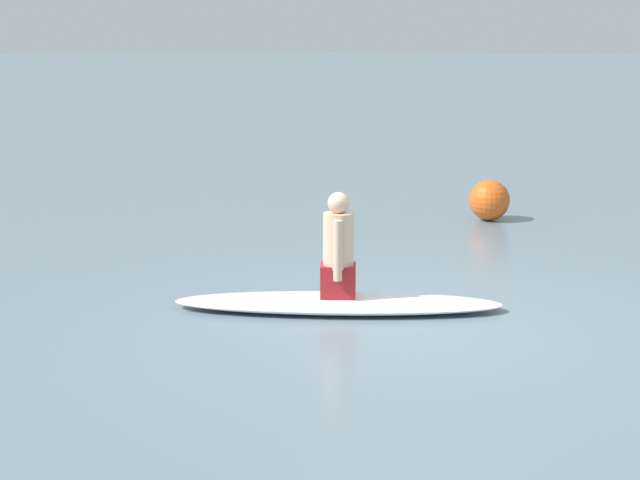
{
  "coord_description": "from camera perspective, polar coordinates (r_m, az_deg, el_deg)",
  "views": [
    {
      "loc": [
        -4.35,
        7.11,
        2.53
      ],
      "look_at": [
        1.18,
        -0.06,
        0.66
      ],
      "focal_mm": 53.82,
      "sensor_mm": 36.0,
      "label": 1
    }
  ],
  "objects": [
    {
      "name": "ground_plane",
      "position": [
        8.71,
        5.98,
        -5.27
      ],
      "size": [
        400.0,
        400.0,
        0.0
      ],
      "primitive_type": "plane",
      "color": "slate"
    },
    {
      "name": "surfboard",
      "position": [
        9.24,
        1.08,
        -3.77
      ],
      "size": [
        3.01,
        2.42,
        0.14
      ],
      "primitive_type": "ellipsoid",
      "rotation": [
        0.0,
        0.0,
        0.61
      ],
      "color": "white",
      "rests_on": "ground"
    },
    {
      "name": "person_paddler",
      "position": [
        9.12,
        1.09,
        -0.58
      ],
      "size": [
        0.43,
        0.41,
        1.01
      ],
      "rotation": [
        0.0,
        0.0,
        0.61
      ],
      "color": "#A51E23",
      "rests_on": "surfboard"
    },
    {
      "name": "buoy_marker",
      "position": [
        14.06,
        10.04,
        2.34
      ],
      "size": [
        0.59,
        0.59,
        0.59
      ],
      "primitive_type": "sphere",
      "color": "#E55919",
      "rests_on": "ground"
    }
  ]
}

